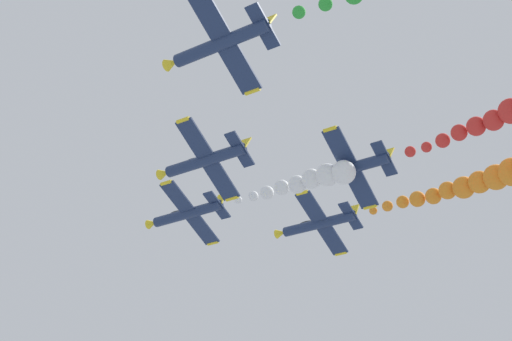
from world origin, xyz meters
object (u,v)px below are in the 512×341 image
at_px(airplane_lead, 186,214).
at_px(airplane_left_inner, 204,161).
at_px(airplane_left_outer, 346,169).
at_px(airplane_right_outer, 219,44).
at_px(airplane_right_inner, 318,224).

height_order(airplane_lead, airplane_left_inner, airplane_left_inner).
height_order(airplane_left_outer, airplane_right_outer, airplane_right_outer).
height_order(airplane_left_inner, airplane_left_outer, airplane_left_outer).
distance_m(airplane_right_inner, airplane_right_outer, 32.84).
xyz_separation_m(airplane_lead, airplane_right_inner, (10.40, -10.28, -0.23)).
xyz_separation_m(airplane_lead, airplane_left_outer, (1.07, -19.27, 0.59)).
height_order(airplane_lead, airplane_right_outer, airplane_right_outer).
distance_m(airplane_left_inner, airplane_right_inner, 19.63).
distance_m(airplane_lead, airplane_right_inner, 14.62).
bearing_deg(airplane_right_outer, airplane_right_inner, 18.13).
relative_size(airplane_right_inner, airplane_left_outer, 1.00).
relative_size(airplane_lead, airplane_left_inner, 1.00).
xyz_separation_m(airplane_lead, airplane_left_inner, (-9.22, -9.81, 0.17)).
height_order(airplane_lead, airplane_right_inner, airplane_lead).
bearing_deg(airplane_left_outer, airplane_left_inner, 137.43).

